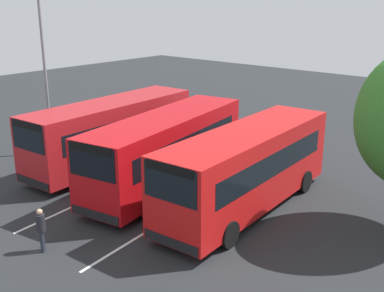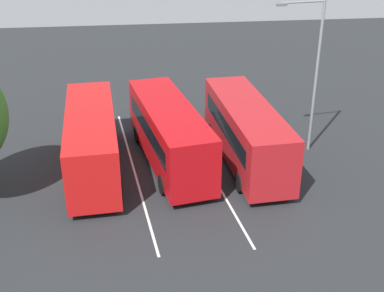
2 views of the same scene
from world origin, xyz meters
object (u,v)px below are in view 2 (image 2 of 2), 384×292
Objects in this scene: pedestrian at (149,102)px; street_lamp at (313,68)px; bus_far_left at (246,131)px; bus_center_left at (169,132)px; bus_center_right at (92,139)px.

pedestrian is 0.18× the size of street_lamp.
bus_far_left is 9.16m from pedestrian.
bus_center_right is at bearing 85.29° from bus_center_left.
bus_center_right is (-0.03, 8.50, 0.00)m from bus_far_left.
bus_center_right is 12.80m from street_lamp.
bus_center_left is at bearing -4.24° from street_lamp.
bus_center_right is at bearing 17.45° from pedestrian.
bus_center_left is 4.23m from bus_center_right.
bus_center_right is at bearing 86.51° from bus_far_left.
bus_far_left is 6.27× the size of pedestrian.
bus_far_left is 4.30m from bus_center_left.
bus_center_left is at bearing -88.46° from bus_center_right.
bus_far_left is 8.50m from bus_center_right.
street_lamp is (0.99, -12.37, 3.17)m from bus_center_right.
bus_center_right is 8.35m from pedestrian.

